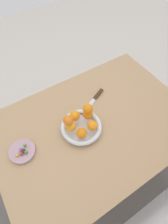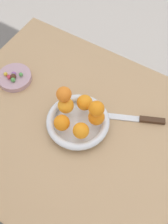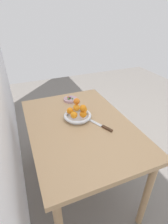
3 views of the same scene
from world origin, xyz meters
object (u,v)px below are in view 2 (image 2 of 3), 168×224
at_px(orange_3, 62,123).
at_px(candy_ball_1, 13,80).
at_px(orange_2, 66,105).
at_px(orange_6, 96,109).
at_px(orange_4, 81,131).
at_px(fruit_bowl, 78,122).
at_px(candy_ball_7, 13,76).
at_px(knife, 135,119).
at_px(candy_dish, 15,77).
at_px(orange_1, 85,103).
at_px(candy_ball_6, 13,76).
at_px(candy_ball_2, 13,77).
at_px(candy_ball_4, 14,74).
at_px(orange_5, 64,94).
at_px(dining_table, 95,149).
at_px(orange_0, 96,117).
at_px(candy_ball_5, 6,74).
at_px(candy_ball_3, 21,74).
at_px(candy_ball_0, 9,77).

bearing_deg(orange_3, candy_ball_1, -15.09).
height_order(orange_2, orange_6, orange_6).
bearing_deg(orange_4, fruit_bowl, -47.67).
relative_size(candy_ball_7, knife, 0.06).
relative_size(candy_dish, orange_6, 2.51).
distance_m(fruit_bowl, candy_dish, 0.32).
bearing_deg(orange_1, candy_ball_1, 6.31).
xyz_separation_m(fruit_bowl, candy_ball_6, (0.31, -0.04, 0.01)).
height_order(orange_3, candy_ball_2, orange_3).
xyz_separation_m(orange_2, candy_ball_4, (0.26, -0.04, -0.04)).
bearing_deg(orange_5, dining_table, 168.27).
height_order(candy_ball_2, candy_ball_6, candy_ball_2).
distance_m(orange_1, candy_ball_4, 0.31).
bearing_deg(orange_2, candy_ball_7, -5.76).
distance_m(fruit_bowl, orange_1, 0.07).
height_order(orange_1, candy_ball_2, orange_1).
height_order(orange_0, orange_2, same).
bearing_deg(candy_ball_7, orange_4, 167.11).
height_order(orange_5, candy_ball_6, orange_5).
xyz_separation_m(dining_table, candy_ball_5, (0.42, -0.04, 0.12)).
xyz_separation_m(candy_ball_1, candy_ball_6, (0.01, -0.02, 0.00)).
height_order(orange_2, candy_ball_4, orange_2).
bearing_deg(candy_ball_1, candy_dish, -56.50).
relative_size(orange_5, candy_ball_7, 3.43).
bearing_deg(candy_ball_7, candy_ball_2, 141.25).
relative_size(dining_table, candy_ball_7, 73.63).
relative_size(orange_0, orange_1, 1.01).
relative_size(candy_dish, candy_ball_1, 7.40).
relative_size(orange_5, candy_ball_4, 2.95).
distance_m(orange_4, candy_ball_1, 0.35).
height_order(orange_4, candy_ball_7, orange_4).
bearing_deg(orange_3, orange_2, -67.87).
xyz_separation_m(orange_3, orange_4, (-0.07, -0.01, -0.00)).
distance_m(orange_2, candy_ball_2, 0.26).
height_order(orange_1, orange_4, same).
distance_m(orange_2, candy_ball_3, 0.25).
bearing_deg(orange_2, orange_0, -172.63).
relative_size(fruit_bowl, candy_ball_1, 12.52).
bearing_deg(candy_ball_4, orange_1, -178.49).
bearing_deg(orange_6, candy_dish, -3.10).
distance_m(fruit_bowl, candy_ball_4, 0.32).
bearing_deg(fruit_bowl, candy_ball_3, -11.29).
xyz_separation_m(orange_1, candy_ball_3, (0.29, -0.00, -0.04)).
bearing_deg(orange_0, orange_1, -24.76).
xyz_separation_m(candy_ball_0, candy_ball_6, (-0.01, -0.01, 0.00)).
xyz_separation_m(candy_ball_1, candy_ball_2, (0.01, -0.01, 0.00)).
distance_m(orange_5, knife, 0.27).
distance_m(orange_3, orange_4, 0.07).
bearing_deg(candy_ball_0, knife, -168.52).
distance_m(orange_2, orange_5, 0.05).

